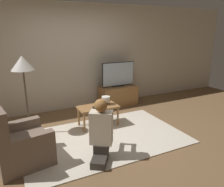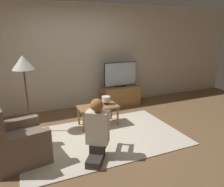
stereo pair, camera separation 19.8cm
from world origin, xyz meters
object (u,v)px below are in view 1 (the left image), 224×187
at_px(table_lamp, 106,100).
at_px(armchair, 19,145).
at_px(coffee_table, 98,109).
at_px(person_kneeling, 101,129).
at_px(tv, 118,74).
at_px(floor_lamp, 23,68).

bearing_deg(table_lamp, armchair, -156.79).
height_order(coffee_table, person_kneeling, person_kneeling).
bearing_deg(armchair, tv, -66.41).
relative_size(tv, armchair, 0.94).
distance_m(tv, person_kneeling, 2.60).
distance_m(coffee_table, armchair, 1.74).
xyz_separation_m(coffee_table, armchair, (-1.58, -0.72, -0.08)).
bearing_deg(person_kneeling, armchair, 13.35).
distance_m(person_kneeling, table_lamp, 1.35).
relative_size(coffee_table, floor_lamp, 0.54).
height_order(coffee_table, floor_lamp, floor_lamp).
bearing_deg(person_kneeling, floor_lamp, -23.45).
xyz_separation_m(coffee_table, table_lamp, (0.20, 0.04, 0.16)).
bearing_deg(coffee_table, armchair, -155.49).
bearing_deg(floor_lamp, coffee_table, -11.06).
relative_size(floor_lamp, armchair, 1.57).
distance_m(coffee_table, table_lamp, 0.26).
distance_m(armchair, table_lamp, 1.95).
height_order(floor_lamp, person_kneeling, floor_lamp).
bearing_deg(armchair, table_lamp, -76.87).
relative_size(floor_lamp, table_lamp, 8.43).
relative_size(tv, table_lamp, 5.04).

